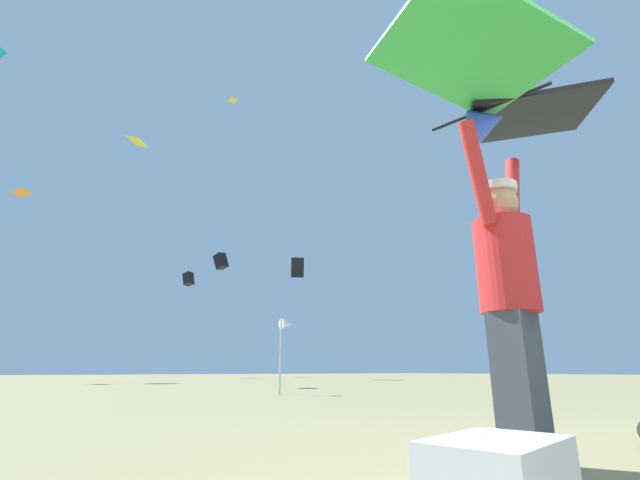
# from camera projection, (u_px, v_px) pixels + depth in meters

# --- Properties ---
(kite_flyer_person) EXTENTS (0.81, 0.41, 1.92)m
(kite_flyer_person) POSITION_uv_depth(u_px,v_px,m) (509.00, 293.00, 2.61)
(kite_flyer_person) COLOR #424751
(kite_flyer_person) RESTS_ON ground
(held_stunt_kite) EXTENTS (2.10, 1.31, 0.43)m
(held_stunt_kite) POSITION_uv_depth(u_px,v_px,m) (500.00, 95.00, 2.91)
(held_stunt_kite) COLOR black
(distant_kite_black_high_right) EXTENTS (1.25, 1.26, 1.53)m
(distant_kite_black_high_right) POSITION_uv_depth(u_px,v_px,m) (221.00, 261.00, 37.88)
(distant_kite_black_high_right) COLOR black
(distant_kite_yellow_far_center) EXTENTS (0.87, 0.87, 0.16)m
(distant_kite_yellow_far_center) POSITION_uv_depth(u_px,v_px,m) (233.00, 100.00, 36.60)
(distant_kite_yellow_far_center) COLOR yellow
(distant_kite_black_low_right) EXTENTS (1.15, 1.23, 1.37)m
(distant_kite_black_low_right) POSITION_uv_depth(u_px,v_px,m) (297.00, 268.00, 28.15)
(distant_kite_black_low_right) COLOR black
(distant_kite_yellow_overhead_distant) EXTENTS (0.82, 0.80, 0.42)m
(distant_kite_yellow_overhead_distant) POSITION_uv_depth(u_px,v_px,m) (138.00, 141.00, 19.36)
(distant_kite_yellow_overhead_distant) COLOR yellow
(distant_kite_orange_mid_left) EXTENTS (0.76, 0.74, 0.29)m
(distant_kite_orange_mid_left) POSITION_uv_depth(u_px,v_px,m) (22.00, 192.00, 22.36)
(distant_kite_orange_mid_left) COLOR orange
(distant_kite_black_high_left) EXTENTS (0.87, 0.99, 1.06)m
(distant_kite_black_high_left) POSITION_uv_depth(u_px,v_px,m) (188.00, 279.00, 33.09)
(distant_kite_black_high_left) COLOR black
(marker_flag) EXTENTS (0.30, 0.24, 1.63)m
(marker_flag) POSITION_uv_depth(u_px,v_px,m) (286.00, 328.00, 10.01)
(marker_flag) COLOR silver
(marker_flag) RESTS_ON ground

